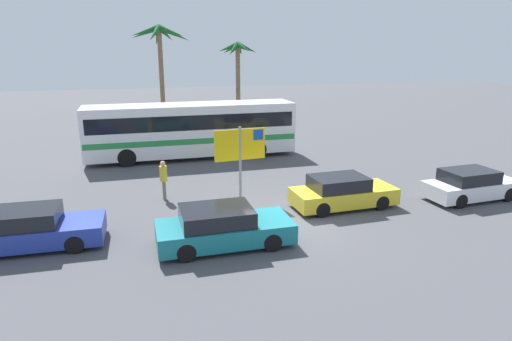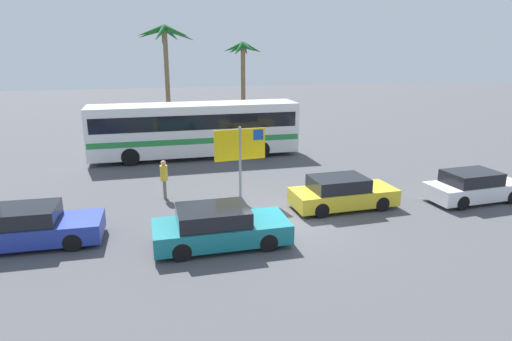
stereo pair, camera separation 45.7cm
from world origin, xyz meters
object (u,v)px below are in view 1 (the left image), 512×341
Objects in this scene: ferry_sign at (241,148)px; car_yellow at (342,192)px; car_teal at (223,227)px; pedestrian_by_bus at (164,177)px; bus_front_coach at (191,128)px; car_white at (471,185)px; car_blue at (28,229)px.

ferry_sign reaches higher than car_yellow.
pedestrian_by_bus is at bearing 106.30° from car_teal.
bus_front_coach reaches higher than pedestrian_by_bus.
car_teal is at bearing -159.45° from car_yellow.
car_teal is at bearing -93.17° from bus_front_coach.
ferry_sign is 3.59m from pedestrian_by_bus.
car_white is at bearing 8.45° from car_teal.
ferry_sign is at bearing 151.61° from car_yellow.
ferry_sign is (0.97, -8.30, 0.54)m from bus_front_coach.
ferry_sign is at bearing -21.19° from pedestrian_by_bus.
car_yellow and car_white have the same top height.
bus_front_coach is at bearing 87.01° from car_teal.
bus_front_coach is 2.64× the size of car_blue.
bus_front_coach reaches higher than car_white.
bus_front_coach is 11.28m from car_yellow.
pedestrian_by_bus is (-1.50, 5.19, 0.37)m from car_teal.
car_yellow is at bearing -32.13° from ferry_sign.
car_blue and car_teal have the same top height.
car_white is at bearing -20.18° from ferry_sign.
bus_front_coach is at bearing 130.95° from car_white.
ferry_sign is 0.75× the size of car_yellow.
ferry_sign is 0.72× the size of car_teal.
pedestrian_by_bus reaches higher than car_teal.
car_white is (9.52, -2.48, -1.69)m from ferry_sign.
car_blue is at bearing -167.27° from ferry_sign.
car_white is 0.95× the size of car_teal.
bus_front_coach reaches higher than car_blue.
car_yellow and car_teal have the same top height.
car_white is at bearing -7.81° from car_yellow.
car_yellow is (4.73, -10.18, -1.15)m from bus_front_coach.
car_yellow is at bearing -65.10° from bus_front_coach.
car_teal is (6.10, -1.55, 0.00)m from car_blue.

